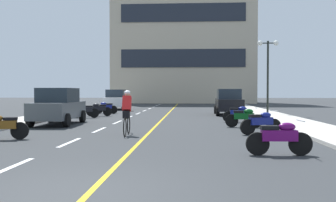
{
  "coord_description": "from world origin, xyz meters",
  "views": [
    {
      "loc": [
        1.88,
        -5.87,
        1.65
      ],
      "look_at": [
        0.4,
        19.39,
        1.0
      ],
      "focal_mm": 40.15,
      "sensor_mm": 36.0,
      "label": 1
    }
  ],
  "objects_px": {
    "motorcycle_2": "(261,122)",
    "motorcycle_6": "(99,109)",
    "motorcycle_1": "(2,126)",
    "parked_car_mid": "(229,102)",
    "motorcycle_5": "(85,110)",
    "parked_car_near": "(58,106)",
    "motorcycle_7": "(106,107)",
    "cyclist_rider": "(127,112)",
    "street_lamp_mid": "(268,60)",
    "motorcycle_3": "(244,117)",
    "parked_car_far": "(116,99)",
    "motorcycle_0": "(280,137)",
    "motorcycle_4": "(239,114)"
  },
  "relations": [
    {
      "from": "parked_car_far",
      "to": "motorcycle_0",
      "type": "xyz_separation_m",
      "value": [
        9.08,
        -24.29,
        -0.44
      ]
    },
    {
      "from": "parked_car_mid",
      "to": "cyclist_rider",
      "type": "relative_size",
      "value": 2.39
    },
    {
      "from": "street_lamp_mid",
      "to": "motorcycle_6",
      "type": "bearing_deg",
      "value": -170.24
    },
    {
      "from": "parked_car_mid",
      "to": "motorcycle_7",
      "type": "relative_size",
      "value": 2.49
    },
    {
      "from": "parked_car_near",
      "to": "motorcycle_1",
      "type": "xyz_separation_m",
      "value": [
        0.18,
        -5.92,
        -0.44
      ]
    },
    {
      "from": "street_lamp_mid",
      "to": "motorcycle_3",
      "type": "distance_m",
      "value": 10.42
    },
    {
      "from": "motorcycle_4",
      "to": "motorcycle_6",
      "type": "distance_m",
      "value": 9.82
    },
    {
      "from": "motorcycle_1",
      "to": "motorcycle_5",
      "type": "relative_size",
      "value": 1.0
    },
    {
      "from": "motorcycle_0",
      "to": "motorcycle_5",
      "type": "relative_size",
      "value": 1.01
    },
    {
      "from": "motorcycle_2",
      "to": "motorcycle_4",
      "type": "relative_size",
      "value": 0.97
    },
    {
      "from": "motorcycle_2",
      "to": "motorcycle_1",
      "type": "bearing_deg",
      "value": -166.89
    },
    {
      "from": "parked_car_mid",
      "to": "motorcycle_3",
      "type": "distance_m",
      "value": 9.3
    },
    {
      "from": "motorcycle_0",
      "to": "motorcycle_3",
      "type": "xyz_separation_m",
      "value": [
        0.18,
        7.53,
        0.0
      ]
    },
    {
      "from": "motorcycle_6",
      "to": "motorcycle_1",
      "type": "bearing_deg",
      "value": -91.38
    },
    {
      "from": "motorcycle_2",
      "to": "motorcycle_6",
      "type": "xyz_separation_m",
      "value": [
        -8.8,
        10.23,
        0.0
      ]
    },
    {
      "from": "parked_car_near",
      "to": "cyclist_rider",
      "type": "height_order",
      "value": "parked_car_near"
    },
    {
      "from": "parked_car_near",
      "to": "motorcycle_7",
      "type": "height_order",
      "value": "parked_car_near"
    },
    {
      "from": "parked_car_far",
      "to": "motorcycle_3",
      "type": "distance_m",
      "value": 19.15
    },
    {
      "from": "motorcycle_0",
      "to": "parked_car_mid",
      "type": "bearing_deg",
      "value": 88.57
    },
    {
      "from": "motorcycle_2",
      "to": "motorcycle_3",
      "type": "xyz_separation_m",
      "value": [
        -0.24,
        2.81,
        0.0
      ]
    },
    {
      "from": "motorcycle_4",
      "to": "cyclist_rider",
      "type": "xyz_separation_m",
      "value": [
        -4.98,
        -6.1,
        0.41
      ]
    },
    {
      "from": "motorcycle_2",
      "to": "motorcycle_4",
      "type": "bearing_deg",
      "value": 91.19
    },
    {
      "from": "parked_car_mid",
      "to": "motorcycle_3",
      "type": "xyz_separation_m",
      "value": [
        -0.25,
        -9.29,
        -0.44
      ]
    },
    {
      "from": "parked_car_near",
      "to": "motorcycle_3",
      "type": "bearing_deg",
      "value": -6.29
    },
    {
      "from": "motorcycle_6",
      "to": "motorcycle_5",
      "type": "bearing_deg",
      "value": -104.16
    },
    {
      "from": "motorcycle_1",
      "to": "cyclist_rider",
      "type": "relative_size",
      "value": 0.94
    },
    {
      "from": "street_lamp_mid",
      "to": "motorcycle_3",
      "type": "relative_size",
      "value": 2.99
    },
    {
      "from": "parked_car_mid",
      "to": "motorcycle_2",
      "type": "xyz_separation_m",
      "value": [
        -0.01,
        -12.1,
        -0.44
      ]
    },
    {
      "from": "motorcycle_0",
      "to": "motorcycle_5",
      "type": "distance_m",
      "value": 15.88
    },
    {
      "from": "street_lamp_mid",
      "to": "motorcycle_2",
      "type": "distance_m",
      "value": 12.96
    },
    {
      "from": "parked_car_near",
      "to": "motorcycle_2",
      "type": "distance_m",
      "value": 10.03
    },
    {
      "from": "parked_car_near",
      "to": "cyclist_rider",
      "type": "bearing_deg",
      "value": -45.7
    },
    {
      "from": "motorcycle_6",
      "to": "cyclist_rider",
      "type": "distance_m",
      "value": 11.33
    },
    {
      "from": "parked_car_mid",
      "to": "motorcycle_4",
      "type": "relative_size",
      "value": 2.49
    },
    {
      "from": "parked_car_far",
      "to": "motorcycle_3",
      "type": "bearing_deg",
      "value": -61.09
    },
    {
      "from": "parked_car_near",
      "to": "cyclist_rider",
      "type": "relative_size",
      "value": 2.4
    },
    {
      "from": "motorcycle_0",
      "to": "cyclist_rider",
      "type": "xyz_separation_m",
      "value": [
        -4.68,
        4.25,
        0.41
      ]
    },
    {
      "from": "motorcycle_2",
      "to": "motorcycle_6",
      "type": "bearing_deg",
      "value": 130.7
    },
    {
      "from": "street_lamp_mid",
      "to": "motorcycle_0",
      "type": "distance_m",
      "value": 17.55
    },
    {
      "from": "motorcycle_7",
      "to": "parked_car_far",
      "type": "bearing_deg",
      "value": 94.9
    },
    {
      "from": "parked_car_mid",
      "to": "motorcycle_5",
      "type": "height_order",
      "value": "parked_car_mid"
    },
    {
      "from": "motorcycle_4",
      "to": "motorcycle_0",
      "type": "bearing_deg",
      "value": -91.65
    },
    {
      "from": "motorcycle_2",
      "to": "motorcycle_7",
      "type": "xyz_separation_m",
      "value": [
        -8.92,
        12.88,
        0.0
      ]
    },
    {
      "from": "motorcycle_1",
      "to": "motorcycle_2",
      "type": "relative_size",
      "value": 1.02
    },
    {
      "from": "street_lamp_mid",
      "to": "parked_car_mid",
      "type": "xyz_separation_m",
      "value": [
        -2.72,
        -0.11,
        -2.93
      ]
    },
    {
      "from": "street_lamp_mid",
      "to": "parked_car_near",
      "type": "bearing_deg",
      "value": -144.98
    },
    {
      "from": "street_lamp_mid",
      "to": "parked_car_near",
      "type": "xyz_separation_m",
      "value": [
        -12.0,
        -8.41,
        -2.93
      ]
    },
    {
      "from": "parked_car_mid",
      "to": "motorcycle_5",
      "type": "distance_m",
      "value": 9.94
    },
    {
      "from": "motorcycle_2",
      "to": "cyclist_rider",
      "type": "distance_m",
      "value": 5.14
    },
    {
      "from": "motorcycle_6",
      "to": "cyclist_rider",
      "type": "bearing_deg",
      "value": -70.93
    }
  ]
}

